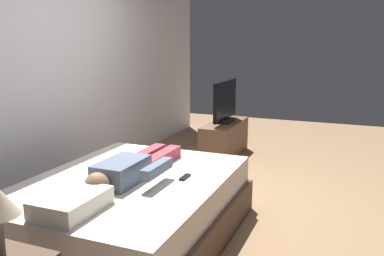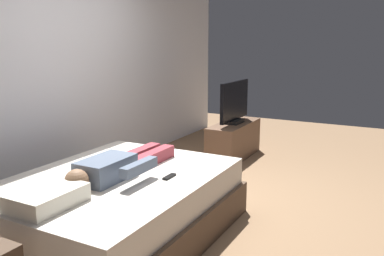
{
  "view_description": "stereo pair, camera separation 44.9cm",
  "coord_description": "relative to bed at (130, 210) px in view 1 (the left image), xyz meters",
  "views": [
    {
      "loc": [
        -3.54,
        -1.31,
        1.63
      ],
      "look_at": [
        0.52,
        0.36,
        0.69
      ],
      "focal_mm": 38.01,
      "sensor_mm": 36.0,
      "label": 1
    },
    {
      "loc": [
        -3.35,
        -1.72,
        1.63
      ],
      "look_at": [
        0.52,
        0.36,
        0.69
      ],
      "focal_mm": 38.01,
      "sensor_mm": 36.0,
      "label": 2
    }
  ],
  "objects": [
    {
      "name": "remote",
      "position": [
        0.18,
        -0.42,
        0.29
      ],
      "size": [
        0.15,
        0.04,
        0.02
      ],
      "primitive_type": "cube",
      "color": "black",
      "rests_on": "bed"
    },
    {
      "name": "ground_plane",
      "position": [
        0.84,
        -0.36,
        -0.26
      ],
      "size": [
        10.0,
        10.0,
        0.0
      ],
      "primitive_type": "plane",
      "color": "#8C6B4C"
    },
    {
      "name": "back_wall",
      "position": [
        1.24,
        1.36,
        1.14
      ],
      "size": [
        6.4,
        0.1,
        2.8
      ],
      "primitive_type": "cube",
      "color": "silver",
      "rests_on": "ground"
    },
    {
      "name": "bed",
      "position": [
        0.0,
        0.0,
        0.0
      ],
      "size": [
        2.05,
        1.56,
        0.54
      ],
      "color": "brown",
      "rests_on": "ground"
    },
    {
      "name": "pillow",
      "position": [
        -0.71,
        0.0,
        0.34
      ],
      "size": [
        0.48,
        0.34,
        0.12
      ],
      "primitive_type": "cube",
      "color": "silver",
      "rests_on": "bed"
    },
    {
      "name": "tv_stand",
      "position": [
        2.72,
        0.05,
        -0.01
      ],
      "size": [
        1.1,
        0.4,
        0.5
      ],
      "primitive_type": "cube",
      "color": "brown",
      "rests_on": "ground"
    },
    {
      "name": "person",
      "position": [
        0.03,
        -0.02,
        0.36
      ],
      "size": [
        1.26,
        0.46,
        0.18
      ],
      "color": "slate",
      "rests_on": "bed"
    },
    {
      "name": "tv",
      "position": [
        2.72,
        0.05,
        0.52
      ],
      "size": [
        0.88,
        0.2,
        0.59
      ],
      "color": "black",
      "rests_on": "tv_stand"
    }
  ]
}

